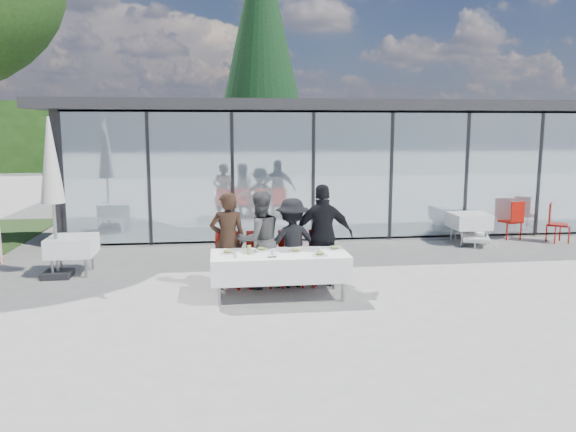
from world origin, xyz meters
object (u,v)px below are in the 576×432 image
Objects in this scene: dining_table at (280,266)px; conifer_tree at (261,44)px; diner_chair_b at (259,256)px; diner_c at (292,243)px; diner_a at (228,241)px; diner_d at (323,235)px; spare_table_right at (469,221)px; diner_chair_a at (228,257)px; diner_b at (259,240)px; juice_bottle at (249,250)px; plate_d at (334,248)px; market_umbrella at (51,172)px; folded_eyeglasses at (272,257)px; plate_c at (296,250)px; spare_chair_b at (514,218)px; diner_chair_d at (322,254)px; diner_chair_c at (291,255)px; plate_a at (228,252)px; plate_extra at (320,254)px; plate_b at (262,249)px; spare_table_left at (72,246)px; spare_chair_a at (554,221)px; lounger at (475,232)px.

conifer_tree reaches higher than dining_table.
diner_chair_b is 0.62× the size of diner_c.
diner_a is 1.68m from diner_d.
diner_c is 5.71m from spare_table_right.
diner_chair_a is (0.00, 0.13, -0.32)m from diner_a.
spare_table_right is (4.19, 3.15, -0.35)m from diner_d.
diner_b is 11.33× the size of juice_bottle.
market_umbrella is (-4.98, 1.59, 1.22)m from plate_d.
plate_d is 1.20m from folded_eyeglasses.
plate_c is 14.27m from conifer_tree.
diner_chair_d is at bearing -148.77° from spare_chair_b.
diner_chair_c is 0.33× the size of market_umbrella.
market_umbrella is at bearing 152.23° from plate_a.
plate_extra is at bearing -23.39° from market_umbrella.
plate_c is (0.55, -0.15, 0.00)m from plate_b.
plate_a is at bearing -32.50° from spare_table_left.
diner_chair_a is at bearing 161.84° from plate_d.
spare_table_left is (-4.75, 1.80, -0.22)m from plate_d.
diner_chair_c is at bearing 68.92° from dining_table.
diner_chair_c is at bearing -177.28° from diner_a.
diner_chair_d is at bearing -86.83° from diner_d.
diner_chair_b is at bearing 129.82° from plate_c.
market_umbrella is (-4.31, 1.01, 1.46)m from diner_chair_c.
diner_c reaches higher than spare_chair_b.
spare_chair_b is (6.67, 3.48, -0.32)m from diner_b.
diner_c is 1.62× the size of diner_chair_c.
spare_chair_a is at bearing -3.52° from spare_table_right.
diner_a reaches higher than dining_table.
diner_d is at bearing 161.92° from diner_b.
dining_table is 0.80m from diner_chair_c.
plate_extra is at bearing 2.25° from folded_eyeglasses.
plate_d and plate_extra have the same top height.
juice_bottle is at bearing 113.67° from diner_a.
spare_chair_b is (7.23, 4.02, -0.24)m from plate_a.
diner_chair_a reaches higher than juice_bottle.
plate_b is 0.31× the size of spare_table_right.
dining_table is 8.55× the size of plate_extra.
market_umbrella is (-11.21, -1.89, 1.46)m from spare_chair_a.
diner_chair_d is 13.73m from conifer_tree.
spare_table_right is at bearing 42.45° from plate_extra.
diner_a is 1.86m from plate_d.
plate_b is 1.89× the size of folded_eyeglasses.
plate_c and plate_extra have the same top height.
juice_bottle is at bearing -145.76° from lounger.
plate_d is (0.67, -0.46, -0.01)m from diner_c.
dining_table is at bearing 39.48° from diner_d.
market_umbrella reaches higher than plate_extra.
diner_chair_c is at bearing 138.64° from plate_d.
conifer_tree is at bearing -100.28° from diner_c.
conifer_tree is at bearing -112.83° from diner_b.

